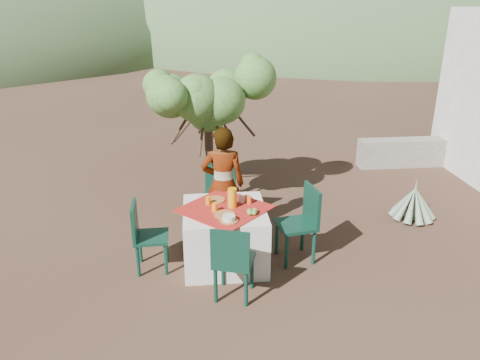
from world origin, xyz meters
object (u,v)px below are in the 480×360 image
object	(u,v)px
chair_left	(145,233)
agave	(413,203)
chair_near	(232,260)
shrub_tree	(212,104)
person	(223,184)
chair_far	(220,190)
table	(225,235)
juice_pitcher	(232,198)
chair_right	(302,220)

from	to	relation	value
chair_left	agave	bearing A→B (deg)	-76.41
chair_near	shrub_tree	distance (m)	2.87
person	agave	size ratio (longest dim) A/B	2.22
chair_far	agave	bearing A→B (deg)	8.66
person	shrub_tree	bearing A→B (deg)	-81.79
table	person	distance (m)	0.78
chair_left	person	world-z (taller)	person
table	chair_left	distance (m)	1.00
chair_far	juice_pitcher	bearing A→B (deg)	-73.59
shrub_tree	chair_far	bearing A→B (deg)	-85.68
chair_near	juice_pitcher	distance (m)	0.92
table	juice_pitcher	xyz separation A→B (m)	(0.10, 0.03, 0.51)
chair_far	chair_near	size ratio (longest dim) A/B	1.06
chair_far	juice_pitcher	distance (m)	1.13
chair_near	table	bearing A→B (deg)	-70.50
chair_left	juice_pitcher	world-z (taller)	juice_pitcher
person	juice_pitcher	world-z (taller)	person
chair_far	person	size ratio (longest dim) A/B	0.60
person	agave	distance (m)	3.00
table	juice_pitcher	world-z (taller)	juice_pitcher
chair_near	shrub_tree	bearing A→B (deg)	-70.76
chair_near	chair_right	world-z (taller)	chair_right
agave	juice_pitcher	distance (m)	3.08
chair_left	table	bearing A→B (deg)	-87.26
shrub_tree	agave	size ratio (longest dim) A/B	2.87
person	juice_pitcher	distance (m)	0.63
person	agave	world-z (taller)	person
table	chair_near	size ratio (longest dim) A/B	1.41
shrub_tree	person	bearing A→B (deg)	-86.14
chair_near	agave	bearing A→B (deg)	-131.29
shrub_tree	agave	bearing A→B (deg)	-15.75
person	agave	xyz separation A→B (m)	(2.93, 0.32, -0.56)
person	chair_far	bearing A→B (deg)	-82.54
chair_far	agave	distance (m)	2.98
chair_right	agave	world-z (taller)	chair_right
table	agave	xyz separation A→B (m)	(2.96, 0.97, -0.13)
chair_far	agave	size ratio (longest dim) A/B	1.34
juice_pitcher	chair_near	bearing A→B (deg)	-94.79
juice_pitcher	shrub_tree	bearing A→B (deg)	94.92
chair_right	juice_pitcher	bearing A→B (deg)	-101.64
chair_near	chair_right	size ratio (longest dim) A/B	0.93
chair_right	shrub_tree	distance (m)	2.38
chair_left	chair_near	bearing A→B (deg)	-127.23
table	chair_far	xyz separation A→B (m)	(-0.00, 1.10, 0.16)
chair_left	person	distance (m)	1.28
chair_right	chair_near	bearing A→B (deg)	-59.78
table	juice_pitcher	bearing A→B (deg)	14.80
juice_pitcher	table	bearing A→B (deg)	-165.20
chair_far	chair_right	bearing A→B (deg)	-36.92
chair_far	chair_near	bearing A→B (deg)	-78.02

